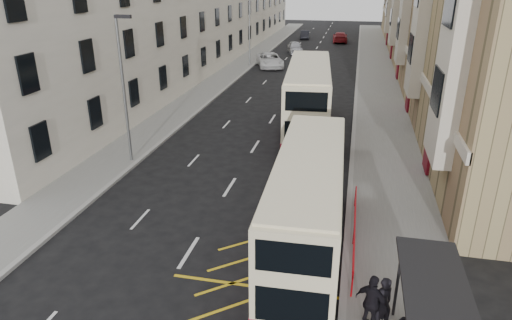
% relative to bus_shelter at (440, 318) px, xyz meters
% --- Properties ---
extents(pavement_right, '(4.00, 120.00, 0.15)m').
position_rel_bus_shelter_xyz_m(pavement_right, '(-0.34, 30.39, -2.06)').
color(pavement_right, slate).
rests_on(pavement_right, ground).
extents(pavement_left, '(3.00, 120.00, 0.15)m').
position_rel_bus_shelter_xyz_m(pavement_left, '(-15.84, 30.39, -2.06)').
color(pavement_left, slate).
rests_on(pavement_left, ground).
extents(kerb_right, '(0.25, 120.00, 0.15)m').
position_rel_bus_shelter_xyz_m(kerb_right, '(-2.34, 30.39, -2.06)').
color(kerb_right, '#979691').
rests_on(kerb_right, ground).
extents(kerb_left, '(0.25, 120.00, 0.15)m').
position_rel_bus_shelter_xyz_m(kerb_left, '(-14.34, 30.39, -2.06)').
color(kerb_left, '#979691').
rests_on(kerb_left, ground).
extents(road_markings, '(10.00, 110.00, 0.01)m').
position_rel_bus_shelter_xyz_m(road_markings, '(-8.34, 45.39, -2.13)').
color(road_markings, silver).
rests_on(road_markings, ground).
extents(terrace_left, '(9.18, 79.00, 13.25)m').
position_rel_bus_shelter_xyz_m(terrace_left, '(-21.77, 45.89, 4.38)').
color(terrace_left, '#EEE5CF').
rests_on(terrace_left, ground).
extents(bus_shelter, '(1.65, 4.25, 2.70)m').
position_rel_bus_shelter_xyz_m(bus_shelter, '(0.00, 0.00, 0.00)').
color(bus_shelter, black).
rests_on(bus_shelter, pavement_right).
extents(guard_railing, '(0.06, 6.56, 1.01)m').
position_rel_bus_shelter_xyz_m(guard_railing, '(-2.09, 6.14, -1.28)').
color(guard_railing, red).
rests_on(guard_railing, pavement_right).
extents(street_lamp_near, '(0.93, 0.18, 8.00)m').
position_rel_bus_shelter_xyz_m(street_lamp_near, '(-14.69, 12.39, 2.50)').
color(street_lamp_near, slate).
rests_on(street_lamp_near, pavement_left).
extents(street_lamp_far, '(0.93, 0.18, 8.00)m').
position_rel_bus_shelter_xyz_m(street_lamp_far, '(-14.69, 42.39, 2.50)').
color(street_lamp_far, slate).
rests_on(street_lamp_far, pavement_left).
extents(double_decker_front, '(2.67, 10.38, 4.11)m').
position_rel_bus_shelter_xyz_m(double_decker_front, '(-3.88, 5.18, -0.04)').
color(double_decker_front, beige).
rests_on(double_decker_front, ground).
extents(double_decker_rear, '(3.67, 11.88, 4.66)m').
position_rel_bus_shelter_xyz_m(double_decker_rear, '(-5.48, 19.64, 0.24)').
color(double_decker_rear, beige).
rests_on(double_decker_rear, ground).
extents(pedestrian_near, '(0.78, 0.71, 1.79)m').
position_rel_bus_shelter_xyz_m(pedestrian_near, '(-1.22, 1.64, -1.09)').
color(pedestrian_near, black).
rests_on(pedestrian_near, pavement_right).
extents(pedestrian_far, '(1.17, 0.96, 1.87)m').
position_rel_bus_shelter_xyz_m(pedestrian_far, '(-1.52, 1.52, -1.05)').
color(pedestrian_far, black).
rests_on(pedestrian_far, pavement_right).
extents(white_van, '(4.43, 6.34, 1.61)m').
position_rel_bus_shelter_xyz_m(white_van, '(-12.34, 42.33, -1.33)').
color(white_van, silver).
rests_on(white_van, ground).
extents(car_silver, '(2.90, 4.85, 1.55)m').
position_rel_bus_shelter_xyz_m(car_silver, '(-10.86, 52.87, -1.36)').
color(car_silver, '#ABACB2').
rests_on(car_silver, ground).
extents(car_dark, '(1.76, 4.19, 1.35)m').
position_rel_bus_shelter_xyz_m(car_dark, '(-11.22, 67.62, -1.46)').
color(car_dark, black).
rests_on(car_dark, ground).
extents(car_red, '(2.52, 5.54, 1.57)m').
position_rel_bus_shelter_xyz_m(car_red, '(-5.37, 64.87, -1.35)').
color(car_red, maroon).
rests_on(car_red, ground).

